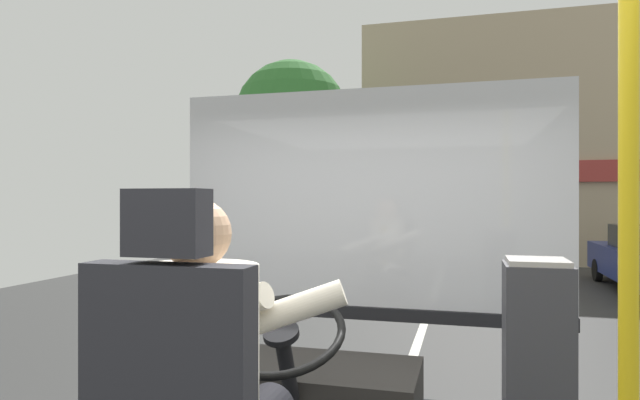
{
  "coord_description": "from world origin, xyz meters",
  "views": [
    {
      "loc": [
        0.62,
        -1.77,
        1.9
      ],
      "look_at": [
        -0.2,
        1.24,
        1.9
      ],
      "focal_mm": 30.1,
      "sensor_mm": 36.0,
      "label": 1
    }
  ],
  "objects_px": {
    "bus_driver": "(204,372)",
    "handrail_pole": "(629,282)",
    "fare_box": "(537,392)",
    "steering_console": "(308,400)",
    "parked_car_green": "(579,235)",
    "parked_car_silver": "(566,227)"
  },
  "relations": [
    {
      "from": "bus_driver",
      "to": "steering_console",
      "type": "relative_size",
      "value": 0.76
    },
    {
      "from": "parked_car_green",
      "to": "parked_car_silver",
      "type": "distance_m",
      "value": 5.37
    },
    {
      "from": "fare_box",
      "to": "parked_car_green",
      "type": "xyz_separation_m",
      "value": [
        3.25,
        16.72,
        -0.41
      ]
    },
    {
      "from": "fare_box",
      "to": "parked_car_silver",
      "type": "height_order",
      "value": "fare_box"
    },
    {
      "from": "handrail_pole",
      "to": "parked_car_silver",
      "type": "bearing_deg",
      "value": 80.94
    },
    {
      "from": "steering_console",
      "to": "parked_car_silver",
      "type": "bearing_deg",
      "value": 77.57
    },
    {
      "from": "steering_console",
      "to": "handrail_pole",
      "type": "height_order",
      "value": "handrail_pole"
    },
    {
      "from": "steering_console",
      "to": "fare_box",
      "type": "height_order",
      "value": "fare_box"
    },
    {
      "from": "handrail_pole",
      "to": "parked_car_silver",
      "type": "distance_m",
      "value": 23.17
    },
    {
      "from": "steering_console",
      "to": "parked_car_silver",
      "type": "height_order",
      "value": "parked_car_silver"
    },
    {
      "from": "bus_driver",
      "to": "handrail_pole",
      "type": "bearing_deg",
      "value": -4.48
    },
    {
      "from": "bus_driver",
      "to": "steering_console",
      "type": "xyz_separation_m",
      "value": [
        0.0,
        1.11,
        -0.49
      ]
    },
    {
      "from": "bus_driver",
      "to": "handrail_pole",
      "type": "xyz_separation_m",
      "value": [
        1.13,
        -0.09,
        0.33
      ]
    },
    {
      "from": "bus_driver",
      "to": "handrail_pole",
      "type": "distance_m",
      "value": 1.18
    },
    {
      "from": "parked_car_silver",
      "to": "bus_driver",
      "type": "bearing_deg",
      "value": -101.85
    },
    {
      "from": "bus_driver",
      "to": "parked_car_silver",
      "type": "distance_m",
      "value": 23.28
    },
    {
      "from": "steering_console",
      "to": "parked_car_silver",
      "type": "xyz_separation_m",
      "value": [
        4.78,
        21.66,
        -0.14
      ]
    },
    {
      "from": "fare_box",
      "to": "steering_console",
      "type": "bearing_deg",
      "value": 158.6
    },
    {
      "from": "handrail_pole",
      "to": "bus_driver",
      "type": "bearing_deg",
      "value": 175.52
    },
    {
      "from": "bus_driver",
      "to": "fare_box",
      "type": "distance_m",
      "value": 1.27
    },
    {
      "from": "handrail_pole",
      "to": "fare_box",
      "type": "xyz_separation_m",
      "value": [
        -0.1,
        0.79,
        -0.54
      ]
    },
    {
      "from": "steering_console",
      "to": "fare_box",
      "type": "distance_m",
      "value": 1.14
    }
  ]
}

